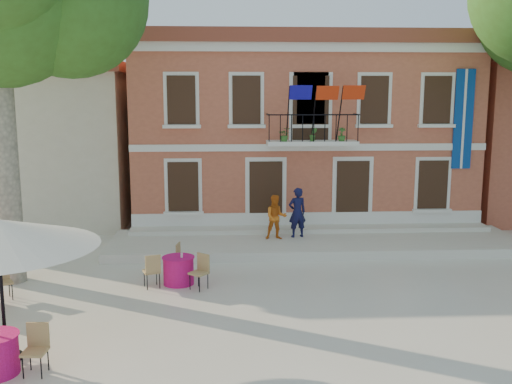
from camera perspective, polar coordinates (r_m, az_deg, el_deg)
The scene contains 7 objects.
ground at distance 15.42m, azimuth 1.02°, elevation -9.90°, with size 90.00×90.00×0.00m, color beige.
main_building at distance 24.71m, azimuth 4.08°, elevation 6.41°, with size 13.50×9.59×7.50m.
neighbor_west at distance 26.94m, azimuth -21.39°, elevation 4.84°, with size 9.40×9.40×6.40m.
terrace at distance 19.78m, azimuth 5.94°, elevation -5.08°, with size 14.00×3.40×0.30m, color silver.
pedestrian_navy at distance 19.74m, azimuth 4.14°, elevation -2.05°, with size 0.63×0.42×1.74m, color #101237.
pedestrian_orange at distance 19.42m, azimuth 2.02°, elevation -2.54°, with size 0.74×0.58×1.53m, color orange.
cafe_table_3 at distance 16.02m, azimuth -7.76°, elevation -7.63°, with size 1.85×1.75×0.95m.
Camera 1 is at (-1.03, -14.50, 5.15)m, focal length 40.00 mm.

